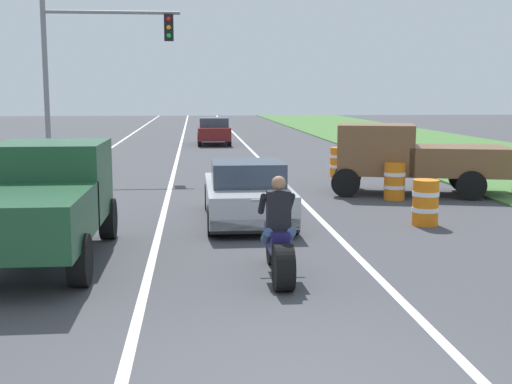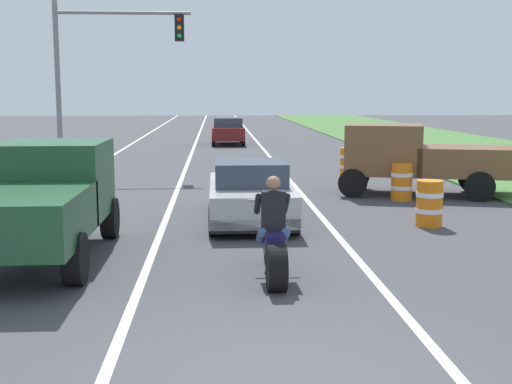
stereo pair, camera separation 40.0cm
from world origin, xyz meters
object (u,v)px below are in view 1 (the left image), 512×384
motorcycle_with_rider (278,242)px  construction_barrel_far (338,162)px  distant_car_far_ahead (214,131)px  pickup_truck_left_lane_dark_green (42,198)px  construction_barrel_nearest (425,202)px  sports_car_silver (247,193)px  construction_barrel_mid (395,181)px  pickup_truck_right_shoulder_brown (409,155)px  traffic_light_mast_near (88,59)px

motorcycle_with_rider → construction_barrel_far: (3.68, 12.73, -0.09)m
distant_car_far_ahead → motorcycle_with_rider: bearing=-89.6°
pickup_truck_left_lane_dark_green → construction_barrel_nearest: 8.00m
sports_car_silver → construction_barrel_far: size_ratio=4.30×
construction_barrel_mid → motorcycle_with_rider: bearing=-118.6°
sports_car_silver → construction_barrel_far: (3.78, 7.91, -0.13)m
sports_car_silver → distant_car_far_ahead: bearing=90.2°
pickup_truck_right_shoulder_brown → traffic_light_mast_near: traffic_light_mast_near is taller
pickup_truck_left_lane_dark_green → motorcycle_with_rider: bearing=-21.4°
sports_car_silver → distant_car_far_ahead: size_ratio=1.08×
motorcycle_with_rider → distant_car_far_ahead: bearing=90.4°
sports_car_silver → pickup_truck_right_shoulder_brown: size_ratio=0.84×
construction_barrel_nearest → construction_barrel_far: same height
pickup_truck_right_shoulder_brown → construction_barrel_mid: size_ratio=5.14×
sports_car_silver → construction_barrel_mid: sports_car_silver is taller
traffic_light_mast_near → construction_barrel_far: traffic_light_mast_near is taller
distant_car_far_ahead → sports_car_silver: bearing=-89.8°
motorcycle_with_rider → pickup_truck_left_lane_dark_green: (-3.86, 1.51, 0.51)m
pickup_truck_right_shoulder_brown → construction_barrel_far: 4.40m
traffic_light_mast_near → construction_barrel_mid: bearing=-35.8°
pickup_truck_right_shoulder_brown → distant_car_far_ahead: (-4.99, 19.04, -0.33)m
traffic_light_mast_near → construction_barrel_nearest: (8.61, -10.02, -3.50)m
construction_barrel_mid → distant_car_far_ahead: 20.49m
pickup_truck_left_lane_dark_green → pickup_truck_right_shoulder_brown: 11.14m
pickup_truck_right_shoulder_brown → pickup_truck_left_lane_dark_green: bearing=-141.0°
construction_barrel_far → pickup_truck_left_lane_dark_green: bearing=-123.9°
construction_barrel_nearest → traffic_light_mast_near: bearing=130.7°
pickup_truck_left_lane_dark_green → construction_barrel_far: size_ratio=4.80×
traffic_light_mast_near → construction_barrel_mid: (8.99, -6.49, -3.50)m
sports_car_silver → pickup_truck_left_lane_dark_green: pickup_truck_left_lane_dark_green is taller
construction_barrel_nearest → construction_barrel_mid: same height
pickup_truck_right_shoulder_brown → distant_car_far_ahead: bearing=104.7°
pickup_truck_right_shoulder_brown → construction_barrel_nearest: 4.69m
construction_barrel_nearest → distant_car_far_ahead: (-3.91, 23.57, 0.27)m
traffic_light_mast_near → distant_car_far_ahead: 14.70m
motorcycle_with_rider → traffic_light_mast_near: traffic_light_mast_near is taller
motorcycle_with_rider → traffic_light_mast_near: 15.23m
construction_barrel_nearest → construction_barrel_far: size_ratio=1.00×
traffic_light_mast_near → distant_car_far_ahead: (4.70, 13.55, -3.23)m
construction_barrel_mid → pickup_truck_right_shoulder_brown: bearing=54.8°
motorcycle_with_rider → construction_barrel_mid: (4.11, 7.53, -0.09)m
construction_barrel_mid → traffic_light_mast_near: bearing=144.2°
pickup_truck_left_lane_dark_green → construction_barrel_nearest: size_ratio=4.80×
pickup_truck_left_lane_dark_green → construction_barrel_mid: (7.97, 6.02, -0.60)m
pickup_truck_left_lane_dark_green → distant_car_far_ahead: (3.68, 26.05, -0.33)m
pickup_truck_left_lane_dark_green → construction_barrel_far: bearing=56.1°
traffic_light_mast_near → construction_barrel_nearest: traffic_light_mast_near is taller
traffic_light_mast_near → construction_barrel_mid: 11.62m
sports_car_silver → distant_car_far_ahead: (-0.08, 22.74, 0.14)m
motorcycle_with_rider → pickup_truck_right_shoulder_brown: 9.80m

